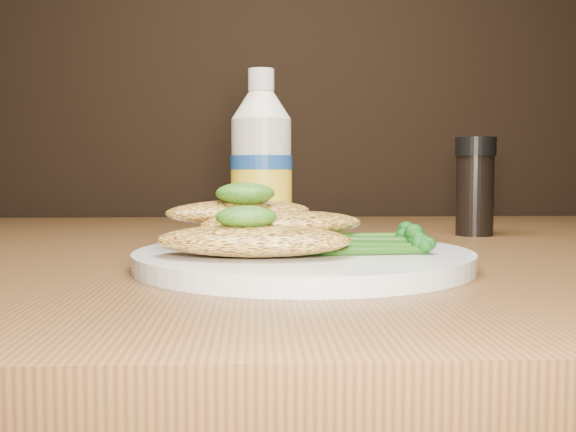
{
  "coord_description": "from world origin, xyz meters",
  "views": [
    {
      "loc": [
        -0.1,
        0.39,
        0.83
      ],
      "look_at": [
        -0.07,
        0.91,
        0.79
      ],
      "focal_mm": 42.93,
      "sensor_mm": 36.0,
      "label": 1
    }
  ],
  "objects": [
    {
      "name": "chicken_mid",
      "position": [
        -0.07,
        0.92,
        0.78
      ],
      "size": [
        0.15,
        0.1,
        0.02
      ],
      "primitive_type": "ellipsoid",
      "rotation": [
        0.0,
        0.0,
        0.32
      ],
      "color": "#F5BC4E",
      "rests_on": "plate"
    },
    {
      "name": "broccolini_bundle",
      "position": [
        -0.02,
        0.9,
        0.77
      ],
      "size": [
        0.14,
        0.12,
        0.02
      ],
      "primitive_type": null,
      "rotation": [
        0.0,
        0.0,
        0.18
      ],
      "color": "#1F4C10",
      "rests_on": "plate"
    },
    {
      "name": "plate",
      "position": [
        -0.06,
        0.91,
        0.76
      ],
      "size": [
        0.26,
        0.26,
        0.01
      ],
      "primitive_type": "cylinder",
      "color": "silver",
      "rests_on": "dining_table"
    },
    {
      "name": "pepper_grinder",
      "position": [
        0.15,
        1.15,
        0.8
      ],
      "size": [
        0.06,
        0.06,
        0.11
      ],
      "primitive_type": null,
      "rotation": [
        0.0,
        0.0,
        0.41
      ],
      "color": "black",
      "rests_on": "dining_table"
    },
    {
      "name": "mayo_bottle",
      "position": [
        -0.09,
        1.08,
        0.84
      ],
      "size": [
        0.07,
        0.07,
        0.17
      ],
      "primitive_type": null,
      "rotation": [
        0.0,
        0.0,
        -0.14
      ],
      "color": "beige",
      "rests_on": "dining_table"
    },
    {
      "name": "chicken_back",
      "position": [
        -0.11,
        0.95,
        0.79
      ],
      "size": [
        0.14,
        0.11,
        0.02
      ],
      "primitive_type": "ellipsoid",
      "rotation": [
        0.0,
        0.0,
        0.46
      ],
      "color": "#F5BC4E",
      "rests_on": "plate"
    },
    {
      "name": "pesto_back",
      "position": [
        -0.1,
        0.93,
        0.81
      ],
      "size": [
        0.05,
        0.05,
        0.02
      ],
      "primitive_type": "ellipsoid",
      "rotation": [
        0.0,
        0.0,
        -0.06
      ],
      "color": "#143307",
      "rests_on": "chicken_back"
    },
    {
      "name": "chicken_front",
      "position": [
        -0.1,
        0.87,
        0.77
      ],
      "size": [
        0.15,
        0.09,
        0.02
      ],
      "primitive_type": "ellipsoid",
      "rotation": [
        0.0,
        0.0,
        -0.11
      ],
      "color": "#F5BC4E",
      "rests_on": "plate"
    },
    {
      "name": "pesto_front",
      "position": [
        -0.1,
        0.88,
        0.79
      ],
      "size": [
        0.05,
        0.05,
        0.02
      ],
      "primitive_type": "ellipsoid",
      "rotation": [
        0.0,
        0.0,
        0.32
      ],
      "color": "#143307",
      "rests_on": "chicken_front"
    }
  ]
}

